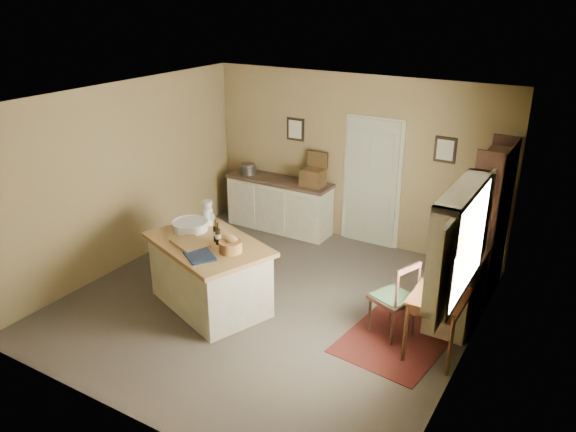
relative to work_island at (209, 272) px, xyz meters
name	(u,v)px	position (x,y,z in m)	size (l,w,h in m)	color
ground	(270,303)	(0.66, 0.42, -0.48)	(5.00, 5.00, 0.00)	#62574B
wall_back	(353,160)	(0.66, 2.92, 0.87)	(5.00, 0.10, 2.70)	olive
wall_front	(117,297)	(0.66, -2.08, 0.87)	(5.00, 0.10, 2.70)	olive
wall_left	(123,177)	(-1.84, 0.42, 0.87)	(0.10, 5.00, 2.70)	olive
wall_right	(473,254)	(3.16, 0.42, 0.87)	(0.10, 5.00, 2.70)	olive
ceiling	(267,99)	(0.66, 0.42, 2.22)	(5.00, 5.00, 0.00)	silver
door	(372,181)	(1.01, 2.89, 0.57)	(0.97, 0.06, 2.11)	#A1A68D
framed_prints	(365,139)	(0.86, 2.90, 1.24)	(2.82, 0.02, 0.38)	black
window	(463,242)	(3.08, 0.22, 1.07)	(0.25, 1.99, 1.12)	beige
work_island	(209,272)	(0.00, 0.00, 0.00)	(1.89, 1.56, 1.20)	beige
sideboard	(280,203)	(-0.54, 2.62, 0.00)	(1.86, 0.53, 1.18)	beige
rug	(399,336)	(2.41, 0.57, -0.48)	(1.10, 1.60, 0.01)	#561715
writing_desk	(442,298)	(2.86, 0.57, 0.19)	(0.58, 0.95, 0.82)	#3C2111
desk_chair	(393,298)	(2.28, 0.58, 0.00)	(0.45, 0.45, 0.97)	#321C15
right_cabinet	(455,290)	(2.86, 1.21, -0.02)	(0.54, 0.96, 0.99)	beige
shelving_unit	(493,221)	(3.01, 2.22, 0.56)	(0.36, 0.94, 2.09)	#321C15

